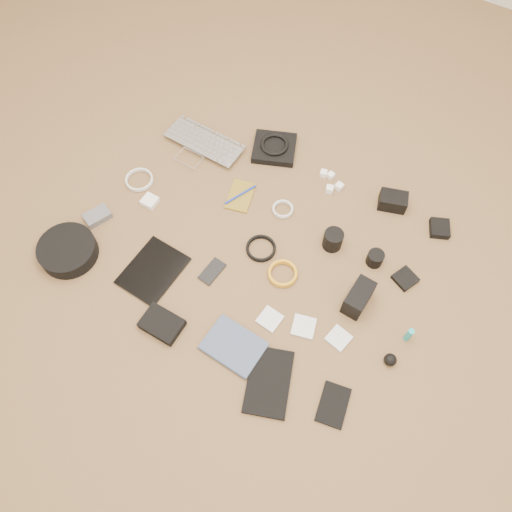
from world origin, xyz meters
The scene contains 33 objects.
laptop centered at (-0.46, 0.31, 0.01)m, with size 0.36×0.25×0.03m, color #B9B9BE.
headphone_pouch centered at (-0.17, 0.49, 0.02)m, with size 0.19×0.17×0.03m, color black.
headphones centered at (-0.17, 0.49, 0.04)m, with size 0.12×0.12×0.02m, color black.
charger_a centered at (0.08, 0.48, 0.01)m, with size 0.03×0.03×0.03m, color white.
charger_b centered at (0.11, 0.48, 0.01)m, with size 0.03×0.03×0.03m, color white.
charger_c centered at (0.17, 0.45, 0.01)m, with size 0.03×0.03×0.03m, color white.
charger_d centered at (0.14, 0.42, 0.01)m, with size 0.03×0.03×0.03m, color white.
dslr_camera centered at (0.40, 0.48, 0.03)m, with size 0.11×0.08×0.06m, color black.
lens_pouch centered at (0.61, 0.47, 0.02)m, with size 0.08×0.09×0.03m, color black.
notebook_olive centered at (-0.17, 0.20, 0.00)m, with size 0.10×0.15×0.01m, color olive.
pen_blue centered at (-0.17, 0.20, 0.01)m, with size 0.01×0.01×0.16m, color #1429A3.
cable_white_a centered at (0.02, 0.23, 0.01)m, with size 0.09×0.09×0.01m, color silver.
lens_a centered at (0.27, 0.18, 0.04)m, with size 0.08×0.08×0.08m, color black.
lens_b centered at (0.45, 0.20, 0.03)m, with size 0.06×0.06×0.06m, color black.
card_reader centered at (0.58, 0.19, 0.01)m, with size 0.08×0.08×0.02m, color black.
power_brick centered at (-0.48, -0.03, 0.01)m, with size 0.06×0.06×0.03m, color white.
cable_white_b centered at (-0.59, 0.04, 0.01)m, with size 0.12×0.12×0.01m, color silver.
cable_black centered at (0.04, 0.02, 0.01)m, with size 0.12×0.12×0.01m, color black.
cable_yellow centered at (0.17, -0.03, 0.01)m, with size 0.12×0.12×0.01m, color gold.
flash centered at (0.46, 0.01, 0.05)m, with size 0.07×0.13×0.10m, color black.
lens_cleaner centered at (0.68, -0.03, 0.04)m, with size 0.02×0.02×0.08m, color teal.
battery_charger centered at (-0.62, -0.20, 0.01)m, with size 0.07×0.10×0.03m, color #55555A.
tablet centered at (-0.28, -0.28, 0.01)m, with size 0.19×0.25×0.01m, color black.
phone centered at (-0.08, -0.16, 0.00)m, with size 0.06×0.11×0.01m, color black.
filter_case_left centered at (0.22, -0.22, 0.01)m, with size 0.08×0.08×0.01m, color silver.
filter_case_mid centered at (0.34, -0.18, 0.01)m, with size 0.08×0.08×0.01m, color silver.
filter_case_right centered at (0.47, -0.16, 0.01)m, with size 0.08×0.08×0.01m, color silver.
air_blower centered at (0.66, -0.14, 0.02)m, with size 0.05×0.05×0.05m, color black.
headphone_case centered at (-0.61, -0.39, 0.03)m, with size 0.23×0.23×0.06m, color black.
drive_case centered at (-0.11, -0.44, 0.02)m, with size 0.15×0.10×0.04m, color black.
paperback centered at (0.15, -0.46, 0.01)m, with size 0.16×0.21×0.02m, color #3D4C68.
notebook_black_a centered at (0.33, -0.42, 0.01)m, with size 0.15×0.24×0.02m, color black.
notebook_black_b centered at (0.56, -0.38, 0.01)m, with size 0.09×0.14×0.01m, color black.
Camera 1 is at (0.52, -0.82, 1.74)m, focal length 35.00 mm.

